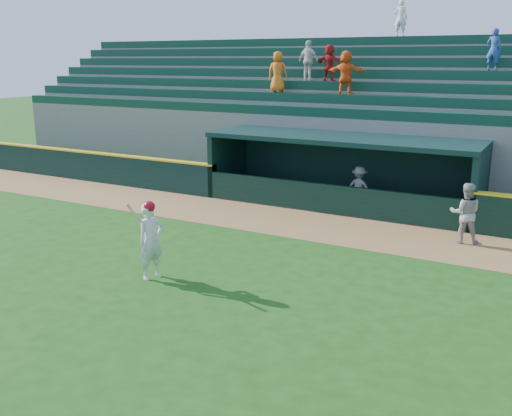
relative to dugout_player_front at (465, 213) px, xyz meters
The scene contains 9 objects.
ground 7.14m from the dugout_player_front, 130.22° to the right, with size 120.00×120.00×0.00m, color #1B4912.
warning_track 4.68m from the dugout_player_front, behind, with size 40.00×3.00×0.01m, color olive.
field_wall_left 16.87m from the dugout_player_front, behind, with size 15.50×0.30×1.20m, color black.
wall_stripe_left 16.87m from the dugout_player_front, behind, with size 15.50×0.32×0.06m, color yellow.
dugout_player_front is the anchor object (origin of this frame).
dugout_player_inside 4.44m from the dugout_player_front, 150.02° to the left, with size 0.95×0.55×1.48m, color #A2A29D.
dugout 5.28m from the dugout_player_front, 150.46° to the left, with size 9.40×2.80×2.46m.
stands 8.62m from the dugout_player_front, 122.51° to the left, with size 34.50×6.25×7.46m.
batter_at_plate 8.73m from the dugout_player_front, 133.17° to the right, with size 0.64×0.82×1.89m.
Camera 1 is at (6.88, -10.85, 5.02)m, focal length 40.00 mm.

